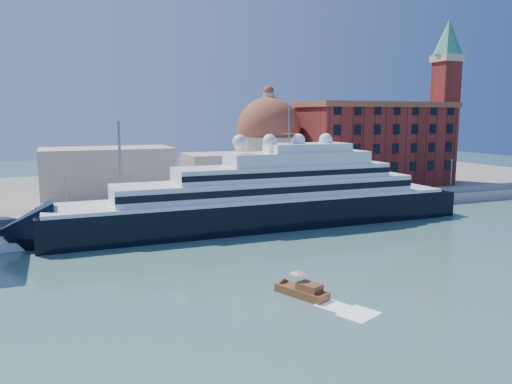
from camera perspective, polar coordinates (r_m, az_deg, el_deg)
name	(u,v)px	position (r m, az deg, el deg)	size (l,w,h in m)	color
ground	(289,261)	(75.51, 3.74, -7.82)	(400.00, 400.00, 0.00)	#335954
quay	(219,212)	(105.97, -4.30, -2.32)	(180.00, 10.00, 2.50)	gray
land	(175,188)	(145.07, -9.29, 0.46)	(260.00, 72.00, 2.00)	slate
quay_fence	(225,207)	(101.43, -3.53, -1.75)	(180.00, 0.10, 1.20)	slate
superyacht	(248,204)	(95.94, -0.93, -1.38)	(90.58, 12.56, 27.07)	black
water_taxi	(303,290)	(61.13, 5.38, -11.09)	(4.84, 7.21, 3.26)	brown
warehouse	(375,144)	(144.16, 13.47, 5.40)	(43.00, 19.00, 23.25)	maroon
campanile	(445,91)	(159.30, 20.83, 10.75)	(8.40, 8.40, 47.00)	maroon
church	(213,157)	(129.01, -4.89, 3.96)	(66.00, 18.00, 25.50)	beige
lamp_posts	(159,176)	(99.86, -10.99, 1.86)	(120.80, 2.40, 18.00)	slate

